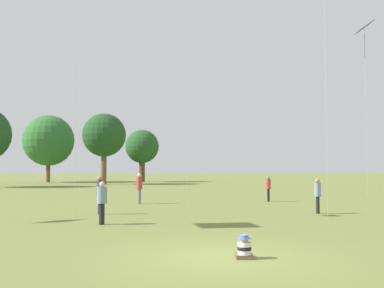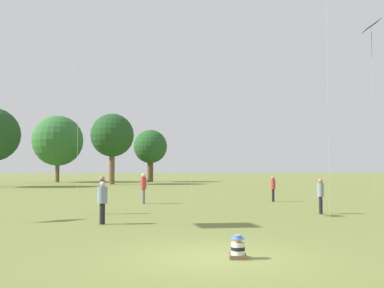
{
  "view_description": "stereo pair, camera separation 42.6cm",
  "coord_description": "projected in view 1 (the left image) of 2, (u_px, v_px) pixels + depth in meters",
  "views": [
    {
      "loc": [
        -2.29,
        -10.85,
        2.2
      ],
      "look_at": [
        0.15,
        6.23,
        3.08
      ],
      "focal_mm": 42.0,
      "sensor_mm": 36.0,
      "label": 1
    },
    {
      "loc": [
        -1.87,
        -10.91,
        2.2
      ],
      "look_at": [
        0.15,
        6.23,
        3.08
      ],
      "focal_mm": 42.0,
      "sensor_mm": 36.0,
      "label": 2
    }
  ],
  "objects": [
    {
      "name": "seated_toddler",
      "position": [
        244.0,
        249.0,
        10.8
      ],
      "size": [
        0.49,
        0.57,
        0.58
      ],
      "rotation": [
        0.0,
        0.0,
        -0.17
      ],
      "color": "brown",
      "rests_on": "ground"
    },
    {
      "name": "person_standing_5",
      "position": [
        102.0,
        199.0,
        17.17
      ],
      "size": [
        0.52,
        0.52,
        1.64
      ],
      "rotation": [
        0.0,
        0.0,
        2.63
      ],
      "color": "black",
      "rests_on": "ground"
    },
    {
      "name": "distant_tree_1",
      "position": [
        104.0,
        135.0,
        56.88
      ],
      "size": [
        5.5,
        5.5,
        9.01
      ],
      "color": "brown",
      "rests_on": "ground"
    },
    {
      "name": "kite_5",
      "position": [
        364.0,
        31.0,
        34.3
      ],
      "size": [
        1.33,
        1.53,
        13.28
      ],
      "rotation": [
        0.0,
        0.0,
        3.76
      ],
      "color": "#1E2328",
      "rests_on": "ground"
    },
    {
      "name": "person_standing_1",
      "position": [
        268.0,
        186.0,
        28.56
      ],
      "size": [
        0.3,
        0.3,
        1.61
      ],
      "rotation": [
        0.0,
        0.0,
        0.01
      ],
      "color": "black",
      "rests_on": "ground"
    },
    {
      "name": "distant_tree_0",
      "position": [
        142.0,
        147.0,
        66.31
      ],
      "size": [
        4.95,
        4.95,
        7.72
      ],
      "color": "brown",
      "rests_on": "ground"
    },
    {
      "name": "person_standing_4",
      "position": [
        139.0,
        185.0,
        26.77
      ],
      "size": [
        0.44,
        0.44,
        1.82
      ],
      "rotation": [
        0.0,
        0.0,
        5.04
      ],
      "color": "slate",
      "rests_on": "ground"
    },
    {
      "name": "person_standing_3",
      "position": [
        100.0,
        191.0,
        20.88
      ],
      "size": [
        0.39,
        0.39,
        1.79
      ],
      "rotation": [
        0.0,
        0.0,
        2.66
      ],
      "color": "#282D42",
      "rests_on": "ground"
    },
    {
      "name": "person_standing_0",
      "position": [
        318.0,
        192.0,
        21.14
      ],
      "size": [
        0.42,
        0.42,
        1.65
      ],
      "rotation": [
        0.0,
        0.0,
        2.51
      ],
      "color": "black",
      "rests_on": "ground"
    },
    {
      "name": "ground_plane",
      "position": [
        222.0,
        257.0,
        10.94
      ],
      "size": [
        300.0,
        300.0,
        0.0
      ],
      "primitive_type": "plane",
      "color": "olive"
    },
    {
      "name": "distant_tree_3",
      "position": [
        49.0,
        141.0,
        64.78
      ],
      "size": [
        7.31,
        7.31,
        9.69
      ],
      "color": "brown",
      "rests_on": "ground"
    }
  ]
}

